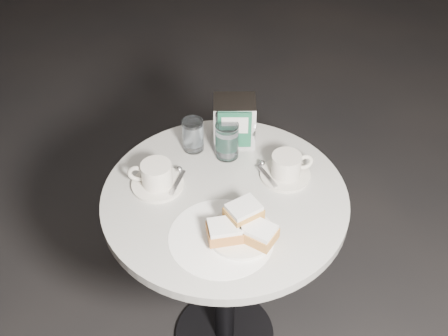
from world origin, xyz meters
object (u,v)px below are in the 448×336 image
at_px(cafe_table, 225,241).
at_px(beignet_plate, 242,228).
at_px(coffee_cup_left, 156,177).
at_px(water_glass_right, 227,141).
at_px(napkin_dispenser, 234,121).
at_px(coffee_cup_right, 286,167).
at_px(water_glass_left, 193,135).

bearing_deg(cafe_table, beignet_plate, -80.53).
height_order(coffee_cup_left, water_glass_right, water_glass_right).
height_order(cafe_table, beignet_plate, beignet_plate).
distance_m(beignet_plate, water_glass_right, 0.33).
distance_m(beignet_plate, napkin_dispenser, 0.40).
height_order(coffee_cup_right, napkin_dispenser, napkin_dispenser).
bearing_deg(cafe_table, coffee_cup_right, 17.46).
height_order(water_glass_left, napkin_dispenser, napkin_dispenser).
bearing_deg(coffee_cup_left, water_glass_left, 61.64).
relative_size(beignet_plate, water_glass_left, 2.04).
xyz_separation_m(beignet_plate, water_glass_right, (0.00, 0.33, 0.02)).
bearing_deg(water_glass_right, beignet_plate, -90.05).
distance_m(water_glass_right, napkin_dispenser, 0.08).
distance_m(beignet_plate, coffee_cup_right, 0.27).
distance_m(cafe_table, water_glass_left, 0.34).
xyz_separation_m(water_glass_left, napkin_dispenser, (0.13, 0.03, 0.02)).
relative_size(cafe_table, coffee_cup_left, 4.34).
bearing_deg(beignet_plate, coffee_cup_left, 134.52).
bearing_deg(napkin_dispenser, beignet_plate, -88.11).
xyz_separation_m(cafe_table, water_glass_left, (-0.07, 0.22, 0.25)).
bearing_deg(water_glass_left, cafe_table, -71.38).
distance_m(beignet_plate, water_glass_left, 0.39).
bearing_deg(napkin_dispenser, cafe_table, -97.00).
bearing_deg(water_glass_right, coffee_cup_left, -153.00).
relative_size(beignet_plate, coffee_cup_left, 1.24).
relative_size(coffee_cup_left, water_glass_right, 1.50).
xyz_separation_m(beignet_plate, napkin_dispenser, (0.03, 0.40, 0.04)).
distance_m(coffee_cup_left, water_glass_left, 0.19).
height_order(coffee_cup_left, napkin_dispenser, napkin_dispenser).
xyz_separation_m(coffee_cup_left, water_glass_right, (0.21, 0.11, 0.02)).
relative_size(water_glass_right, napkin_dispenser, 0.78).
distance_m(beignet_plate, coffee_cup_left, 0.31).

